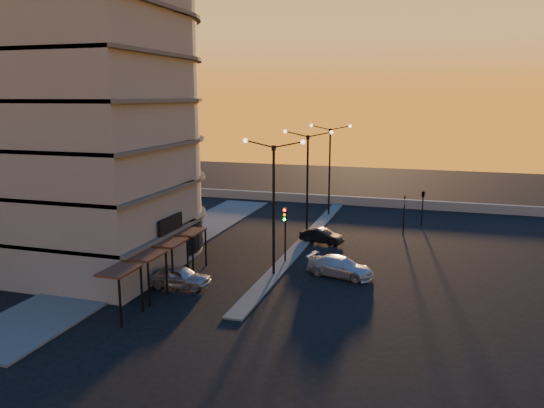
{
  "coord_description": "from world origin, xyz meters",
  "views": [
    {
      "loc": [
        10.23,
        -33.83,
        12.26
      ],
      "look_at": [
        -1.97,
        6.06,
        3.79
      ],
      "focal_mm": 35.0,
      "sensor_mm": 36.0,
      "label": 1
    }
  ],
  "objects_px": {
    "traffic_light_main": "(285,226)",
    "car_sedan": "(322,236)",
    "car_wagon": "(340,267)",
    "streetlamp_mid": "(307,176)",
    "car_hatchback": "(179,276)"
  },
  "relations": [
    {
      "from": "car_hatchback",
      "to": "car_wagon",
      "type": "height_order",
      "value": "car_hatchback"
    },
    {
      "from": "streetlamp_mid",
      "to": "traffic_light_main",
      "type": "bearing_deg",
      "value": -90.0
    },
    {
      "from": "traffic_light_main",
      "to": "car_hatchback",
      "type": "xyz_separation_m",
      "value": [
        -5.27,
        -6.92,
        -2.17
      ]
    },
    {
      "from": "streetlamp_mid",
      "to": "traffic_light_main",
      "type": "height_order",
      "value": "streetlamp_mid"
    },
    {
      "from": "traffic_light_main",
      "to": "streetlamp_mid",
      "type": "bearing_deg",
      "value": 90.0
    },
    {
      "from": "traffic_light_main",
      "to": "car_wagon",
      "type": "height_order",
      "value": "traffic_light_main"
    },
    {
      "from": "car_hatchback",
      "to": "car_wagon",
      "type": "xyz_separation_m",
      "value": [
        9.77,
        5.21,
        -0.04
      ]
    },
    {
      "from": "traffic_light_main",
      "to": "car_sedan",
      "type": "height_order",
      "value": "traffic_light_main"
    },
    {
      "from": "car_sedan",
      "to": "streetlamp_mid",
      "type": "bearing_deg",
      "value": 74.32
    },
    {
      "from": "traffic_light_main",
      "to": "car_wagon",
      "type": "distance_m",
      "value": 5.3
    },
    {
      "from": "streetlamp_mid",
      "to": "car_sedan",
      "type": "bearing_deg",
      "value": -28.97
    },
    {
      "from": "car_hatchback",
      "to": "car_wagon",
      "type": "relative_size",
      "value": 0.9
    },
    {
      "from": "car_hatchback",
      "to": "car_sedan",
      "type": "distance_m",
      "value": 14.85
    },
    {
      "from": "traffic_light_main",
      "to": "car_sedan",
      "type": "relative_size",
      "value": 1.15
    },
    {
      "from": "streetlamp_mid",
      "to": "car_wagon",
      "type": "height_order",
      "value": "streetlamp_mid"
    }
  ]
}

